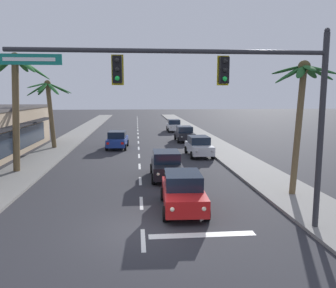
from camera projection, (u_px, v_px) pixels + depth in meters
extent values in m
plane|color=#2D2D33|center=(143.00, 231.00, 13.18)|extent=(220.00, 220.00, 0.00)
cube|color=gray|center=(219.00, 147.00, 33.60)|extent=(3.20, 110.00, 0.14)
cube|color=gray|center=(55.00, 150.00, 32.18)|extent=(3.20, 110.00, 0.14)
cube|color=silver|center=(143.00, 240.00, 12.34)|extent=(0.16, 2.00, 0.01)
cube|color=silver|center=(141.00, 203.00, 16.57)|extent=(0.16, 2.00, 0.01)
cube|color=silver|center=(140.00, 181.00, 20.80)|extent=(0.16, 2.00, 0.01)
cube|color=silver|center=(140.00, 166.00, 25.02)|extent=(0.16, 2.00, 0.01)
cube|color=silver|center=(139.00, 156.00, 29.25)|extent=(0.16, 2.00, 0.01)
cube|color=silver|center=(139.00, 148.00, 33.47)|extent=(0.16, 2.00, 0.01)
cube|color=silver|center=(138.00, 142.00, 37.70)|extent=(0.16, 2.00, 0.01)
cube|color=silver|center=(138.00, 137.00, 41.92)|extent=(0.16, 2.00, 0.01)
cube|color=silver|center=(138.00, 134.00, 46.15)|extent=(0.16, 2.00, 0.01)
cube|color=silver|center=(138.00, 130.00, 50.37)|extent=(0.16, 2.00, 0.01)
cube|color=silver|center=(138.00, 128.00, 54.60)|extent=(0.16, 2.00, 0.01)
cube|color=silver|center=(138.00, 125.00, 58.82)|extent=(0.16, 2.00, 0.01)
cube|color=silver|center=(137.00, 123.00, 63.05)|extent=(0.16, 2.00, 0.01)
cube|color=silver|center=(137.00, 121.00, 67.28)|extent=(0.16, 2.00, 0.01)
cube|color=silver|center=(137.00, 120.00, 71.50)|extent=(0.16, 2.00, 0.01)
cube|color=silver|center=(137.00, 118.00, 75.73)|extent=(0.16, 2.00, 0.01)
cube|color=silver|center=(137.00, 117.00, 79.95)|extent=(0.16, 2.00, 0.01)
cube|color=silver|center=(202.00, 235.00, 12.79)|extent=(4.00, 0.44, 0.01)
cylinder|color=#2D2D33|center=(321.00, 135.00, 12.79)|extent=(0.22, 0.22, 7.38)
cylinder|color=#2D2D33|center=(171.00, 51.00, 11.86)|extent=(11.19, 0.16, 0.16)
sphere|color=#2D2D33|center=(327.00, 31.00, 12.26)|extent=(0.20, 0.20, 0.20)
cube|color=black|center=(224.00, 70.00, 12.10)|extent=(0.32, 0.26, 0.92)
sphere|color=black|center=(225.00, 61.00, 11.92)|extent=(0.17, 0.17, 0.17)
sphere|color=black|center=(225.00, 70.00, 11.97)|extent=(0.17, 0.17, 0.17)
sphere|color=#1EE54C|center=(225.00, 79.00, 12.01)|extent=(0.17, 0.17, 0.17)
cube|color=yellow|center=(223.00, 71.00, 12.27)|extent=(0.42, 0.03, 1.04)
cube|color=black|center=(117.00, 70.00, 11.77)|extent=(0.32, 0.26, 0.92)
sphere|color=black|center=(117.00, 60.00, 11.58)|extent=(0.17, 0.17, 0.17)
sphere|color=black|center=(117.00, 69.00, 11.63)|extent=(0.17, 0.17, 0.17)
sphere|color=#1EE54C|center=(117.00, 78.00, 11.67)|extent=(0.17, 0.17, 0.17)
cube|color=yellow|center=(118.00, 70.00, 11.93)|extent=(0.42, 0.03, 1.04)
cube|color=#147A6B|center=(29.00, 59.00, 11.48)|extent=(2.14, 0.05, 0.36)
cube|color=white|center=(29.00, 59.00, 11.45)|extent=(1.71, 0.01, 0.12)
cube|color=red|center=(183.00, 195.00, 15.53)|extent=(1.94, 4.37, 0.72)
cube|color=black|center=(183.00, 180.00, 15.58)|extent=(1.69, 2.27, 0.64)
cylinder|color=black|center=(207.00, 213.00, 14.22)|extent=(0.25, 0.65, 0.64)
cylinder|color=black|center=(165.00, 214.00, 14.14)|extent=(0.25, 0.65, 0.64)
cylinder|color=black|center=(198.00, 194.00, 17.03)|extent=(0.25, 0.65, 0.64)
cylinder|color=black|center=(163.00, 194.00, 16.94)|extent=(0.25, 0.65, 0.64)
sphere|color=#F9EFC6|center=(204.00, 209.00, 13.40)|extent=(0.18, 0.18, 0.18)
sphere|color=#F9EFC6|center=(172.00, 209.00, 13.34)|extent=(0.18, 0.18, 0.18)
cube|color=red|center=(192.00, 181.00, 17.68)|extent=(0.24, 0.07, 0.20)
cube|color=red|center=(166.00, 181.00, 17.62)|extent=(0.24, 0.07, 0.20)
cube|color=black|center=(166.00, 167.00, 21.42)|extent=(1.82, 4.32, 0.72)
cube|color=black|center=(166.00, 156.00, 21.47)|extent=(1.63, 2.22, 0.64)
cylinder|color=black|center=(183.00, 178.00, 20.13)|extent=(0.23, 0.64, 0.64)
cylinder|color=black|center=(153.00, 179.00, 20.00)|extent=(0.23, 0.64, 0.64)
cylinder|color=black|center=(178.00, 168.00, 22.94)|extent=(0.23, 0.64, 0.64)
cylinder|color=black|center=(152.00, 169.00, 22.80)|extent=(0.23, 0.64, 0.64)
sphere|color=#F9EFC6|center=(180.00, 174.00, 19.31)|extent=(0.18, 0.18, 0.18)
sphere|color=#F9EFC6|center=(158.00, 174.00, 19.22)|extent=(0.18, 0.18, 0.18)
cube|color=red|center=(174.00, 159.00, 23.59)|extent=(0.24, 0.06, 0.20)
cube|color=red|center=(154.00, 160.00, 23.48)|extent=(0.24, 0.06, 0.20)
cube|color=navy|center=(118.00, 141.00, 33.46)|extent=(1.98, 4.38, 0.72)
cube|color=black|center=(117.00, 135.00, 33.22)|extent=(1.71, 2.28, 0.64)
cylinder|color=black|center=(111.00, 143.00, 34.88)|extent=(0.25, 0.65, 0.64)
cylinder|color=black|center=(128.00, 143.00, 34.95)|extent=(0.25, 0.65, 0.64)
cylinder|color=black|center=(107.00, 147.00, 32.08)|extent=(0.25, 0.65, 0.64)
cylinder|color=black|center=(125.00, 147.00, 32.15)|extent=(0.25, 0.65, 0.64)
sphere|color=#B2B2AD|center=(114.00, 138.00, 35.57)|extent=(0.18, 0.18, 0.18)
sphere|color=#B2B2AD|center=(126.00, 138.00, 35.62)|extent=(0.18, 0.18, 0.18)
cube|color=red|center=(108.00, 143.00, 31.29)|extent=(0.24, 0.07, 0.20)
cube|color=red|center=(122.00, 143.00, 31.34)|extent=(0.24, 0.07, 0.20)
cube|color=black|center=(185.00, 135.00, 38.39)|extent=(1.81, 4.32, 0.72)
cube|color=black|center=(184.00, 129.00, 38.44)|extent=(1.62, 2.22, 0.64)
cylinder|color=black|center=(194.00, 140.00, 37.13)|extent=(0.23, 0.64, 0.64)
cylinder|color=black|center=(179.00, 140.00, 36.95)|extent=(0.23, 0.64, 0.64)
cylinder|color=black|center=(190.00, 137.00, 39.92)|extent=(0.23, 0.64, 0.64)
cylinder|color=black|center=(175.00, 137.00, 39.75)|extent=(0.23, 0.64, 0.64)
sphere|color=#B2B2AD|center=(193.00, 137.00, 36.30)|extent=(0.18, 0.18, 0.18)
sphere|color=#B2B2AD|center=(182.00, 137.00, 36.18)|extent=(0.18, 0.18, 0.18)
cube|color=red|center=(187.00, 132.00, 40.57)|extent=(0.24, 0.06, 0.20)
cube|color=red|center=(176.00, 132.00, 40.43)|extent=(0.24, 0.06, 0.20)
cube|color=silver|center=(174.00, 127.00, 48.73)|extent=(1.80, 4.32, 0.72)
cube|color=black|center=(174.00, 122.00, 48.78)|extent=(1.62, 2.22, 0.64)
cylinder|color=black|center=(181.00, 130.00, 47.45)|extent=(0.23, 0.64, 0.64)
cylinder|color=black|center=(169.00, 130.00, 47.31)|extent=(0.23, 0.64, 0.64)
cylinder|color=black|center=(179.00, 128.00, 50.25)|extent=(0.23, 0.64, 0.64)
cylinder|color=black|center=(167.00, 128.00, 50.11)|extent=(0.23, 0.64, 0.64)
sphere|color=#B2B2AD|center=(180.00, 128.00, 46.63)|extent=(0.18, 0.18, 0.18)
sphere|color=#B2B2AD|center=(171.00, 128.00, 46.53)|extent=(0.18, 0.18, 0.18)
cube|color=red|center=(177.00, 125.00, 50.90)|extent=(0.24, 0.06, 0.20)
cube|color=red|center=(168.00, 125.00, 50.79)|extent=(0.24, 0.06, 0.20)
cube|color=silver|center=(199.00, 148.00, 29.19)|extent=(1.85, 4.33, 0.72)
cube|color=black|center=(199.00, 140.00, 29.24)|extent=(1.64, 2.23, 0.64)
cylinder|color=black|center=(213.00, 155.00, 27.94)|extent=(0.23, 0.64, 0.64)
cylinder|color=black|center=(192.00, 155.00, 27.75)|extent=(0.23, 0.64, 0.64)
cylinder|color=black|center=(205.00, 149.00, 30.73)|extent=(0.23, 0.64, 0.64)
cylinder|color=black|center=(186.00, 150.00, 30.54)|extent=(0.23, 0.64, 0.64)
sphere|color=#B2B2AD|center=(212.00, 151.00, 27.11)|extent=(0.18, 0.18, 0.18)
sphere|color=#B2B2AD|center=(197.00, 151.00, 26.97)|extent=(0.18, 0.18, 0.18)
cube|color=red|center=(201.00, 143.00, 31.37)|extent=(0.24, 0.06, 0.20)
cube|color=red|center=(187.00, 143.00, 31.23)|extent=(0.24, 0.06, 0.20)
cylinder|color=brown|center=(16.00, 117.00, 22.43)|extent=(0.77, 0.43, 7.51)
ellipsoid|color=#236028|center=(32.00, 68.00, 22.02)|extent=(2.25, 0.55, 1.57)
ellipsoid|color=#236028|center=(31.00, 67.00, 22.93)|extent=(1.79, 2.08, 1.35)
ellipsoid|color=#236028|center=(22.00, 65.00, 23.17)|extent=(0.42, 2.51, 0.96)
ellipsoid|color=#236028|center=(4.00, 66.00, 22.55)|extent=(2.19, 1.70, 1.26)
ellipsoid|color=#236028|center=(1.00, 64.00, 20.92)|extent=(1.40, 2.30, 1.32)
ellipsoid|color=#236028|center=(25.00, 64.00, 21.24)|extent=(1.99, 1.98, 1.23)
sphere|color=#4C4223|center=(15.00, 57.00, 21.90)|extent=(0.60, 0.60, 0.60)
cylinder|color=brown|center=(51.00, 117.00, 32.72)|extent=(0.78, 0.42, 6.20)
ellipsoid|color=#236028|center=(60.00, 88.00, 32.52)|extent=(2.25, 0.61, 1.11)
ellipsoid|color=#236028|center=(59.00, 88.00, 33.04)|extent=(2.01, 1.64, 1.15)
ellipsoid|color=#236028|center=(49.00, 88.00, 33.38)|extent=(0.75, 2.31, 0.97)
ellipsoid|color=#236028|center=(43.00, 89.00, 33.07)|extent=(1.68, 1.91, 1.27)
ellipsoid|color=#236028|center=(37.00, 89.00, 32.37)|extent=(2.15, 0.65, 1.34)
ellipsoid|color=#236028|center=(37.00, 85.00, 31.28)|extent=(1.66, 2.17, 0.64)
ellipsoid|color=#236028|center=(43.00, 87.00, 31.23)|extent=(0.75, 2.29, 1.03)
ellipsoid|color=#236028|center=(53.00, 89.00, 31.59)|extent=(1.68, 1.93, 1.24)
sphere|color=#4C4223|center=(47.00, 83.00, 32.26)|extent=(0.60, 0.60, 0.60)
cylinder|color=brown|center=(298.00, 133.00, 17.24)|extent=(0.60, 0.31, 6.50)
ellipsoid|color=#1E5123|center=(319.00, 73.00, 16.87)|extent=(1.57, 0.44, 0.82)
ellipsoid|color=#1E5123|center=(310.00, 72.00, 17.37)|extent=(1.47, 1.36, 0.70)
ellipsoid|color=#1E5123|center=(293.00, 72.00, 17.54)|extent=(0.77, 1.65, 0.71)
ellipsoid|color=#1E5123|center=(287.00, 70.00, 17.28)|extent=(1.49, 1.40, 0.49)
ellipsoid|color=#1E5123|center=(290.00, 74.00, 16.79)|extent=(1.50, 0.44, 0.98)
ellipsoid|color=#1E5123|center=(301.00, 72.00, 16.17)|extent=(1.23, 1.52, 0.81)
ellipsoid|color=#1E5123|center=(309.00, 68.00, 16.00)|extent=(0.68, 1.69, 0.51)
ellipsoid|color=#1E5123|center=(321.00, 70.00, 16.26)|extent=(1.36, 1.50, 0.62)
sphere|color=#4C4223|center=(304.00, 66.00, 16.78)|extent=(0.60, 0.60, 0.60)
cube|color=black|center=(14.00, 127.00, 26.61)|extent=(1.00, 21.74, 0.12)
cube|color=black|center=(9.00, 144.00, 26.76)|extent=(0.06, 20.46, 1.80)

